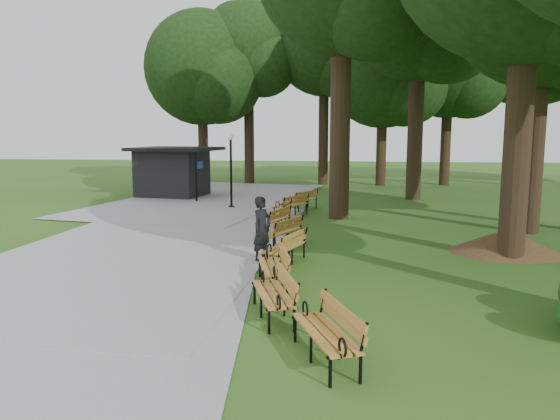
# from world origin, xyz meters

# --- Properties ---
(ground) EXTENTS (100.00, 100.00, 0.00)m
(ground) POSITION_xyz_m (0.00, 0.00, 0.00)
(ground) COLOR #285418
(ground) RESTS_ON ground
(path) EXTENTS (12.00, 38.00, 0.06)m
(path) POSITION_xyz_m (-4.00, 3.00, 0.03)
(path) COLOR #959598
(path) RESTS_ON ground
(person) EXTENTS (0.68, 0.76, 1.74)m
(person) POSITION_xyz_m (-0.20, 1.20, 0.87)
(person) COLOR black
(person) RESTS_ON ground
(kiosk) EXTENTS (4.65, 4.19, 2.60)m
(kiosk) POSITION_xyz_m (-7.13, 14.87, 1.30)
(kiosk) COLOR black
(kiosk) RESTS_ON ground
(lamp_post) EXTENTS (0.32, 0.32, 3.37)m
(lamp_post) POSITION_xyz_m (-3.13, 10.99, 2.41)
(lamp_post) COLOR black
(lamp_post) RESTS_ON ground
(dirt_mound) EXTENTS (2.62, 2.62, 0.70)m
(dirt_mound) POSITION_xyz_m (6.52, 3.04, 0.35)
(dirt_mound) COLOR #47301C
(dirt_mound) RESTS_ON ground
(bench_0) EXTENTS (1.31, 2.00, 0.88)m
(bench_0) POSITION_xyz_m (1.71, -4.88, 0.44)
(bench_0) COLOR #B27229
(bench_0) RESTS_ON ground
(bench_1) EXTENTS (1.21, 2.00, 0.88)m
(bench_1) POSITION_xyz_m (0.67, -3.05, 0.44)
(bench_1) COLOR #B27229
(bench_1) RESTS_ON ground
(bench_2) EXTENTS (1.07, 2.00, 0.88)m
(bench_2) POSITION_xyz_m (0.40, -1.09, 0.44)
(bench_2) COLOR #B27229
(bench_2) RESTS_ON ground
(bench_3) EXTENTS (1.18, 2.00, 0.88)m
(bench_3) POSITION_xyz_m (0.42, 1.00, 0.44)
(bench_3) COLOR #B27229
(bench_3) RESTS_ON ground
(bench_4) EXTENTS (1.34, 2.00, 0.88)m
(bench_4) POSITION_xyz_m (0.08, 3.17, 0.44)
(bench_4) COLOR #B27229
(bench_4) RESTS_ON ground
(bench_5) EXTENTS (1.20, 2.00, 0.88)m
(bench_5) POSITION_xyz_m (-0.46, 5.29, 0.44)
(bench_5) COLOR #B27229
(bench_5) RESTS_ON ground
(bench_6) EXTENTS (0.76, 1.94, 0.88)m
(bench_6) POSITION_xyz_m (-0.43, 6.94, 0.44)
(bench_6) COLOR #B27229
(bench_6) RESTS_ON ground
(bench_7) EXTENTS (1.53, 1.96, 0.88)m
(bench_7) POSITION_xyz_m (-0.23, 9.05, 0.44)
(bench_7) COLOR #B27229
(bench_7) RESTS_ON ground
(bench_8) EXTENTS (1.50, 1.97, 0.88)m
(bench_8) POSITION_xyz_m (0.07, 10.78, 0.44)
(bench_8) COLOR #B27229
(bench_8) RESTS_ON ground
(lawn_tree_4) EXTENTS (7.18, 7.18, 13.01)m
(lawn_tree_4) POSITION_xyz_m (5.39, 15.21, 9.36)
(lawn_tree_4) COLOR black
(lawn_tree_4) RESTS_ON ground
(tree_backdrop) EXTENTS (35.54, 9.34, 16.47)m
(tree_backdrop) POSITION_xyz_m (6.82, 22.66, 8.24)
(tree_backdrop) COLOR black
(tree_backdrop) RESTS_ON ground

